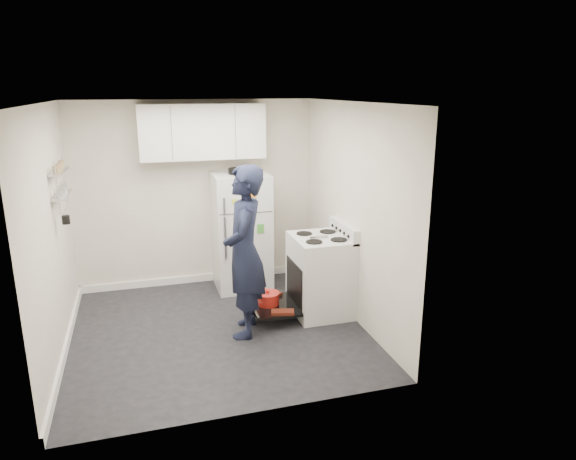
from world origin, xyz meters
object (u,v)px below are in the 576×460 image
object	(u,v)px
electric_range	(320,276)
person	(245,252)
open_oven_door	(271,303)
refrigerator	(241,231)

from	to	relation	value
electric_range	person	distance (m)	1.11
open_oven_door	person	distance (m)	0.88
refrigerator	person	distance (m)	1.40
open_oven_door	person	xyz separation A→B (m)	(-0.36, -0.29, 0.76)
refrigerator	person	size ratio (longest dim) A/B	0.87
open_oven_door	electric_range	bearing A→B (deg)	-1.33
electric_range	person	size ratio (longest dim) A/B	0.58
electric_range	person	bearing A→B (deg)	-164.10
electric_range	refrigerator	world-z (taller)	refrigerator
open_oven_door	person	size ratio (longest dim) A/B	0.39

